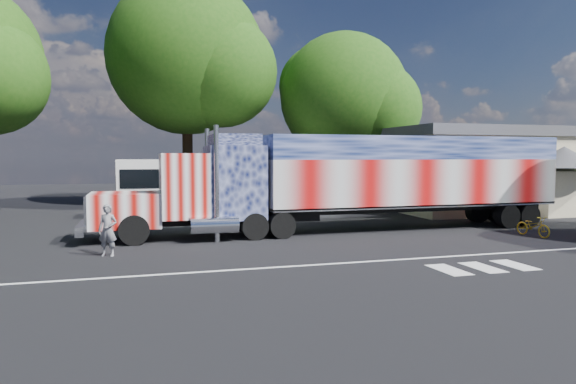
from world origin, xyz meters
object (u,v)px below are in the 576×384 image
object	(u,v)px
semi_truck	(358,179)
tree_ne_a	(346,98)
coach_bus	(218,186)
tree_n_mid	(189,57)
woman	(108,230)
bicycle	(533,226)

from	to	relation	value
semi_truck	tree_ne_a	distance (m)	13.73
coach_bus	tree_n_mid	world-z (taller)	tree_n_mid
woman	bicycle	xyz separation A→B (m)	(17.28, -0.53, -0.45)
coach_bus	bicycle	xyz separation A→B (m)	(11.79, -11.76, -1.24)
woman	semi_truck	bearing A→B (deg)	37.42
semi_truck	bicycle	bearing A→B (deg)	-29.76
woman	tree_ne_a	size ratio (longest dim) A/B	0.15
semi_truck	bicycle	size ratio (longest dim) A/B	12.89
semi_truck	tree_n_mid	bearing A→B (deg)	113.63
woman	tree_ne_a	world-z (taller)	tree_ne_a
tree_ne_a	coach_bus	bearing A→B (deg)	-157.89
coach_bus	bicycle	bearing A→B (deg)	-44.92
coach_bus	tree_n_mid	size ratio (longest dim) A/B	0.72
woman	tree_ne_a	distance (m)	22.43
coach_bus	tree_n_mid	xyz separation A→B (m)	(-0.95, 6.23, 8.50)
semi_truck	woman	bearing A→B (deg)	-163.53
coach_bus	woman	xyz separation A→B (m)	(-5.48, -11.22, -0.79)
bicycle	coach_bus	bearing A→B (deg)	127.85
bicycle	tree_n_mid	xyz separation A→B (m)	(-12.75, 17.99, 9.74)
coach_bus	semi_truck	bearing A→B (deg)	-56.66
coach_bus	bicycle	world-z (taller)	coach_bus
woman	coach_bus	bearing A→B (deg)	84.91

